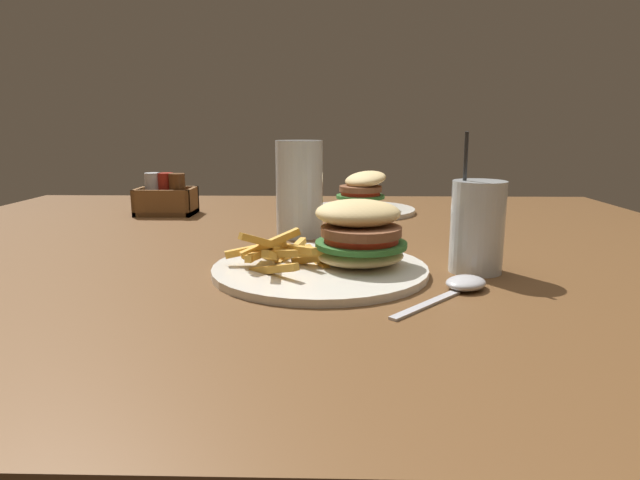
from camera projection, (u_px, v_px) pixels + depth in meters
dining_table at (298, 297)px, 0.90m from camera, size 1.48×1.20×0.73m
meal_plate_near at (338, 250)px, 0.70m from camera, size 0.28×0.28×0.10m
beer_glass at (299, 191)px, 0.92m from camera, size 0.08×0.08×0.16m
juice_glass at (477, 230)px, 0.69m from camera, size 0.07×0.07×0.18m
spoon at (462, 285)px, 0.62m from camera, size 0.14×0.15×0.02m
meal_plate_far at (361, 200)px, 1.18m from camera, size 0.24×0.24×0.10m
condiment_caddy at (166, 199)px, 1.15m from camera, size 0.12×0.08×0.09m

